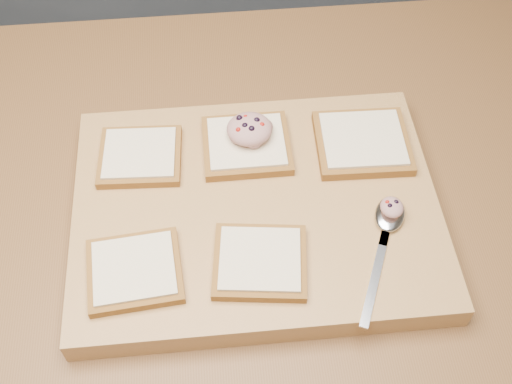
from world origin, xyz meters
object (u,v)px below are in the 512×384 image
bread_far_center (247,145)px  tuna_salad_dollop (249,129)px  cutting_board (256,210)px  spoon (388,223)px

bread_far_center → tuna_salad_dollop: 0.03m
tuna_salad_dollop → cutting_board: bearing=-90.3°
spoon → bread_far_center: bearing=139.1°
cutting_board → bread_far_center: 0.10m
bread_far_center → spoon: (0.17, -0.15, -0.00)m
tuna_salad_dollop → bread_far_center: bearing=-121.1°
cutting_board → spoon: size_ratio=2.57×
bread_far_center → cutting_board: bearing=-87.4°
bread_far_center → tuna_salad_dollop: bearing=58.9°
cutting_board → bread_far_center: (-0.00, 0.10, 0.03)m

